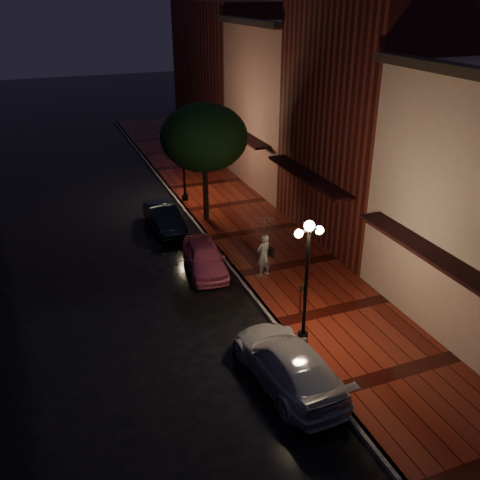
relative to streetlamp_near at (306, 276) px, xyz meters
name	(u,v)px	position (x,y,z in m)	size (l,w,h in m)	color
ground	(238,278)	(-0.35, 5.00, -2.60)	(120.00, 120.00, 0.00)	black
sidewalk	(288,267)	(1.90, 5.00, -2.53)	(4.50, 60.00, 0.15)	#46120C
curb	(238,276)	(-0.35, 5.00, -2.53)	(0.25, 60.00, 0.15)	#595451
storefront_mid	(370,119)	(6.65, 7.00, 2.90)	(5.00, 8.00, 11.00)	#511914
storefront_far	(289,108)	(6.65, 15.00, 1.90)	(5.00, 8.00, 9.00)	#8C5951
storefront_extra	(228,75)	(6.65, 25.00, 2.40)	(5.00, 12.00, 10.00)	#511914
streetlamp_near	(306,276)	(0.00, 0.00, 0.00)	(0.96, 0.36, 4.31)	black
streetlamp_far	(183,157)	(0.00, 14.00, 0.00)	(0.96, 0.36, 4.31)	black
street_tree	(204,139)	(0.26, 10.99, 1.64)	(4.16, 4.16, 5.80)	black
pink_car	(205,257)	(-1.43, 6.06, -1.97)	(1.49, 3.70, 1.26)	#D25678
navy_car	(164,217)	(-1.94, 10.89, -1.99)	(1.29, 3.70, 1.22)	black
silver_car	(288,363)	(-1.29, -1.49, -1.91)	(1.93, 4.74, 1.38)	#A9A9B1
woman_with_umbrella	(264,237)	(0.58, 4.57, -0.76)	(1.06, 1.08, 2.55)	silver
parking_meter	(301,297)	(0.65, 1.47, -1.75)	(0.12, 0.10, 1.16)	black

